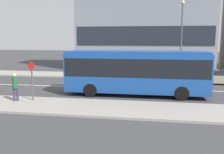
% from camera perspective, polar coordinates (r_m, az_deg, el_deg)
% --- Properties ---
extents(ground_plane, '(120.00, 120.00, 0.00)m').
position_cam_1_polar(ground_plane, '(21.35, -7.36, -2.23)').
color(ground_plane, '#3A3A3D').
extents(sidewalk_near, '(44.00, 3.50, 0.13)m').
position_cam_1_polar(sidewalk_near, '(15.61, -13.99, -6.34)').
color(sidewalk_near, gray).
rests_on(sidewalk_near, ground_plane).
extents(sidewalk_far, '(44.00, 3.50, 0.13)m').
position_cam_1_polar(sidewalk_far, '(27.29, -3.61, 0.39)').
color(sidewalk_far, gray).
rests_on(sidewalk_far, ground_plane).
extents(lane_centerline, '(41.80, 0.16, 0.01)m').
position_cam_1_polar(lane_centerline, '(21.35, -7.36, -2.22)').
color(lane_centerline, silver).
rests_on(lane_centerline, ground_plane).
extents(apartment_block_left_tower, '(16.61, 5.80, 15.82)m').
position_cam_1_polar(apartment_block_left_tower, '(32.65, 7.49, 15.53)').
color(apartment_block_left_tower, gray).
rests_on(apartment_block_left_tower, ground_plane).
extents(city_bus, '(10.06, 2.55, 3.18)m').
position_cam_1_polar(city_bus, '(17.96, 5.50, 1.61)').
color(city_bus, '#194793').
rests_on(city_bus, ground_plane).
extents(parked_car_0, '(4.41, 1.70, 1.25)m').
position_cam_1_polar(parked_car_0, '(24.57, 23.46, -0.01)').
color(parked_car_0, '#A39E84').
rests_on(parked_car_0, ground_plane).
extents(pedestrian_near_stop, '(0.34, 0.34, 1.77)m').
position_cam_1_polar(pedestrian_near_stop, '(16.93, -21.25, -1.77)').
color(pedestrian_near_stop, '#383347').
rests_on(pedestrian_near_stop, sidewalk_near).
extents(bus_stop_sign, '(0.44, 0.12, 2.48)m').
position_cam_1_polar(bus_stop_sign, '(16.70, -17.83, -0.17)').
color(bus_stop_sign, '#4C4C51').
rests_on(bus_stop_sign, sidewalk_near).
extents(street_lamp, '(0.36, 0.36, 7.46)m').
position_cam_1_polar(street_lamp, '(25.27, 15.62, 9.81)').
color(street_lamp, '#4C4C51').
rests_on(street_lamp, sidewalk_far).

